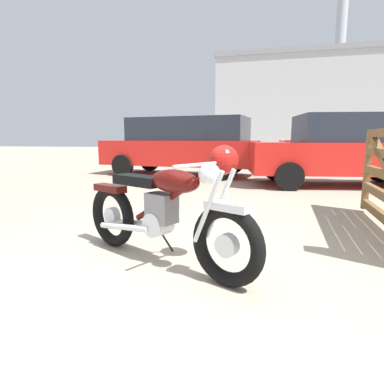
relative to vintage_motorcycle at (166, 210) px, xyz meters
The scene contains 6 objects.
ground_plane 0.54m from the vintage_motorcycle, 82.25° to the right, with size 80.00×80.00×0.00m, color tan.
vintage_motorcycle is the anchor object (origin of this frame).
pale_sedan_back 11.29m from the vintage_motorcycle, 70.09° to the left, with size 3.96×1.94×1.78m.
white_estate_far 6.16m from the vintage_motorcycle, 63.21° to the left, with size 4.36×2.26×1.67m.
silver_sedan_mid 7.20m from the vintage_motorcycle, 101.22° to the left, with size 4.92×2.54×1.74m.
industrial_building 37.93m from the vintage_motorcycle, 81.49° to the left, with size 17.91×14.87×21.67m.
Camera 1 is at (0.71, -2.44, 1.11)m, focal length 30.00 mm.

